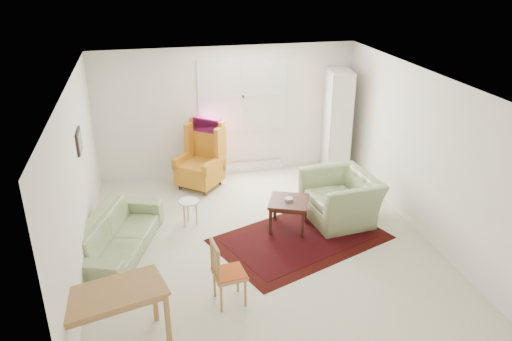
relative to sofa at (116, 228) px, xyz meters
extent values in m
cube|color=beige|center=(2.10, -0.16, -0.41)|extent=(5.00, 5.50, 0.01)
cube|color=white|center=(2.10, -0.16, 2.09)|extent=(5.00, 5.50, 0.01)
cube|color=white|center=(2.10, 2.59, 0.84)|extent=(5.00, 0.04, 2.50)
cube|color=white|center=(2.10, -2.91, 0.84)|extent=(5.00, 0.04, 2.50)
cube|color=white|center=(-0.40, -0.16, 0.84)|extent=(0.04, 5.50, 2.50)
cube|color=white|center=(4.60, -0.16, 0.84)|extent=(0.04, 5.50, 2.50)
cube|color=white|center=(2.40, 2.57, 1.14)|extent=(1.72, 0.06, 1.42)
cube|color=white|center=(2.40, 2.57, 1.14)|extent=(1.60, 0.02, 1.30)
cube|color=silver|center=(2.40, 2.51, -0.32)|extent=(1.60, 0.12, 0.18)
cube|color=black|center=(-0.38, 0.34, 1.24)|extent=(0.03, 0.42, 0.32)
cube|color=tan|center=(-0.36, 0.34, 1.24)|extent=(0.01, 0.34, 0.24)
imported|color=#859865|center=(0.00, 0.00, 0.00)|extent=(1.41, 2.16, 0.81)
imported|color=#859865|center=(3.54, 0.25, 0.05)|extent=(1.16, 1.29, 0.92)
camera|label=1|loc=(0.56, -6.55, 3.63)|focal=35.00mm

